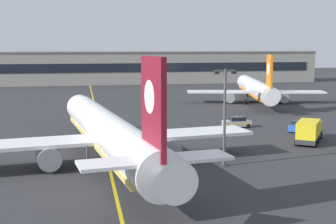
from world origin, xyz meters
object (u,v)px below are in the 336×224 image
at_px(airliner_foreground, 109,133).
at_px(apron_lamp_post, 225,115).
at_px(service_car_nearest, 237,122).
at_px(service_car_second, 300,126).
at_px(airliner_background, 256,89).
at_px(service_truck_baggage_yellow, 309,131).

xyz_separation_m(airliner_foreground, apron_lamp_post, (11.61, -2.75, 1.92)).
xyz_separation_m(service_car_nearest, service_car_second, (7.83, -5.11, 0.00)).
relative_size(airliner_background, apron_lamp_post, 3.78).
distance_m(airliner_background, service_truck_baggage_yellow, 40.63).
bearing_deg(service_car_second, service_truck_baggage_yellow, -108.52).
bearing_deg(airliner_foreground, apron_lamp_post, -13.34).
xyz_separation_m(airliner_foreground, service_car_nearest, (20.64, 18.84, -2.60)).
distance_m(airliner_foreground, service_car_second, 31.71).
bearing_deg(airliner_background, airliner_foreground, -126.77).
bearing_deg(service_car_second, airliner_foreground, -154.26).
distance_m(service_car_second, service_truck_baggage_yellow, 7.56).
height_order(apron_lamp_post, service_car_second, apron_lamp_post).
relative_size(airliner_foreground, service_car_second, 9.40).
xyz_separation_m(service_car_nearest, service_truck_baggage_yellow, (5.44, -12.25, 0.71)).
bearing_deg(service_car_second, apron_lamp_post, -135.66).
relative_size(airliner_foreground, service_car_nearest, 9.83).
bearing_deg(service_car_second, airliner_background, 79.37).
distance_m(service_car_nearest, service_car_second, 9.35).
height_order(service_car_nearest, service_truck_baggage_yellow, service_truck_baggage_yellow).
distance_m(apron_lamp_post, service_truck_baggage_yellow, 17.64).
relative_size(apron_lamp_post, service_car_second, 2.27).
relative_size(apron_lamp_post, service_truck_baggage_yellow, 1.32).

